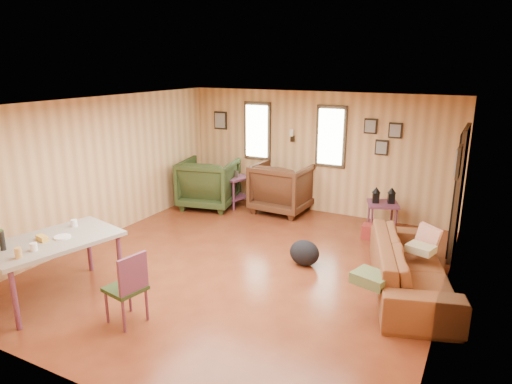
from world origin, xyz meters
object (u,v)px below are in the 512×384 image
at_px(recliner_brown, 283,185).
at_px(recliner_green, 209,181).
at_px(sofa, 412,259).
at_px(dining_table, 52,245).
at_px(side_table, 383,201).
at_px(end_table, 233,185).

xyz_separation_m(recliner_brown, recliner_green, (-1.50, -0.43, 0.00)).
bearing_deg(recliner_green, sofa, 144.64).
bearing_deg(dining_table, recliner_green, 108.39).
distance_m(sofa, recliner_brown, 3.68).
height_order(side_table, dining_table, dining_table).
height_order(sofa, side_table, sofa).
relative_size(sofa, recliner_green, 2.11).
xyz_separation_m(sofa, end_table, (-3.97, 2.16, -0.02)).
xyz_separation_m(sofa, recliner_brown, (-2.89, 2.28, 0.09)).
xyz_separation_m(recliner_brown, side_table, (2.05, -0.22, 0.01)).
height_order(end_table, side_table, side_table).
bearing_deg(end_table, recliner_brown, 6.39).
bearing_deg(sofa, side_table, 5.18).
bearing_deg(sofa, end_table, 44.54).
distance_m(sofa, end_table, 4.52).
height_order(end_table, dining_table, dining_table).
bearing_deg(recliner_brown, recliner_green, 18.40).
height_order(recliner_brown, recliner_green, recliner_green).
relative_size(sofa, side_table, 2.85).
bearing_deg(recliner_brown, side_table, 176.21).
bearing_deg(sofa, dining_table, 102.59).
xyz_separation_m(recliner_brown, end_table, (-1.09, -0.12, -0.11)).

